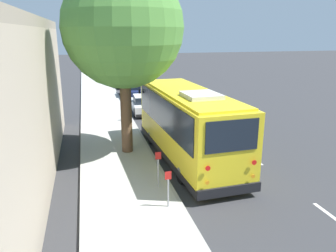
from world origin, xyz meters
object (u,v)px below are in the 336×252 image
parked_sedan_tan (113,68)px  street_tree (122,19)px  parked_sedan_gray (122,81)px  sign_post_near (168,189)px  parked_sedan_navy (131,91)px  shuttle_bus (187,122)px  fire_hydrant (126,114)px  parked_sedan_maroon (118,74)px  parked_sedan_white (144,105)px  sign_post_far (158,169)px

parked_sedan_tan → street_tree: size_ratio=0.44×
parked_sedan_gray → street_tree: street_tree is taller
street_tree → sign_post_near: street_tree is taller
parked_sedan_navy → parked_sedan_gray: 6.25m
shuttle_bus → fire_hydrant: size_ratio=11.10×
shuttle_bus → parked_sedan_maroon: size_ratio=1.96×
parked_sedan_white → parked_sedan_tan: 26.69m
parked_sedan_gray → sign_post_near: size_ratio=3.36×
parked_sedan_white → sign_post_far: bearing=174.7°
parked_sedan_white → parked_sedan_navy: size_ratio=0.92×
shuttle_bus → street_tree: (1.51, 2.68, 4.58)m
parked_sedan_white → sign_post_far: (-12.61, 1.70, 0.26)m
shuttle_bus → parked_sedan_maroon: (29.09, 0.29, -1.26)m
street_tree → parked_sedan_navy: bearing=-8.9°
shuttle_bus → parked_sedan_tan: bearing=-2.3°
parked_sedan_navy → sign_post_near: bearing=176.6°
parked_sedan_navy → sign_post_near: (-20.50, 1.65, 0.20)m
shuttle_bus → sign_post_near: (-4.39, 2.05, -1.03)m
street_tree → sign_post_far: street_tree is taller
parked_sedan_white → parked_sedan_navy: (6.38, 0.05, -0.00)m
shuttle_bus → parked_sedan_navy: shuttle_bus is taller
shuttle_bus → parked_sedan_gray: shuttle_bus is taller
sign_post_near → street_tree: bearing=6.1°
parked_sedan_white → street_tree: 10.33m
parked_sedan_gray → fire_hydrant: bearing=172.3°
parked_sedan_maroon → parked_sedan_tan: size_ratio=1.11×
parked_sedan_navy → parked_sedan_tan: parked_sedan_navy is taller
parked_sedan_gray → shuttle_bus: bearing=179.2°
parked_sedan_navy → parked_sedan_tan: (20.31, -0.15, -0.01)m
street_tree → fire_hydrant: 8.24m
parked_sedan_maroon → street_tree: (-27.58, 2.40, 5.85)m
parked_sedan_tan → fire_hydrant: 29.22m
parked_sedan_tan → street_tree: street_tree is taller
parked_sedan_white → sign_post_near: 14.22m
parked_sedan_tan → sign_post_near: 40.85m
parked_sedan_navy → parked_sedan_white: bearing=-178.4°
parked_sedan_white → parked_sedan_gray: parked_sedan_white is taller
parked_sedan_navy → sign_post_far: size_ratio=3.21×
street_tree → fire_hydrant: street_tree is taller
shuttle_bus → sign_post_near: 4.95m
parked_sedan_gray → parked_sedan_tan: 14.06m
sign_post_far → shuttle_bus: bearing=-35.4°
fire_hydrant → parked_sedan_white: bearing=-33.6°
parked_sedan_navy → fire_hydrant: (-8.86, 1.60, -0.06)m
sign_post_far → parked_sedan_tan: bearing=-2.6°
shuttle_bus → parked_sedan_white: shuttle_bus is taller
street_tree → parked_sedan_maroon: bearing=-5.0°
parked_sedan_navy → parked_sedan_maroon: bearing=0.7°
parked_sedan_navy → parked_sedan_maroon: (12.98, -0.11, -0.03)m
parked_sedan_white → parked_sedan_gray: bearing=3.2°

